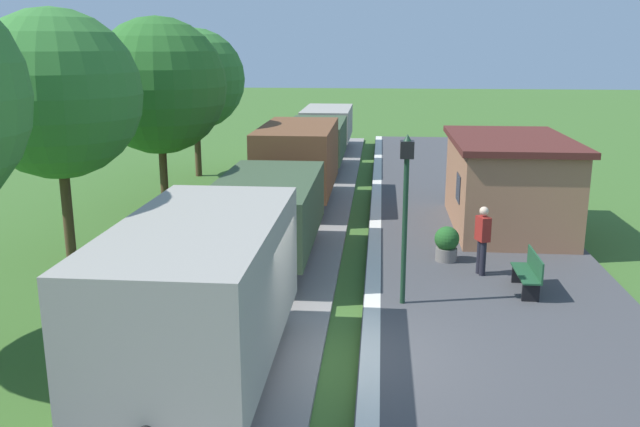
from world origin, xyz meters
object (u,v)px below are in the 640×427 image
at_px(bench_near_hut, 529,272).
at_px(person_waiting, 482,238).
at_px(station_hut, 508,182).
at_px(potted_planter, 447,243).
at_px(tree_field_distant, 195,79).
at_px(lamp_post_near, 406,189).
at_px(tree_field_left, 159,86).
at_px(freight_train, 296,170).
at_px(tree_trackside_far, 56,95).

distance_m(bench_near_hut, person_waiting, 1.53).
relative_size(station_hut, person_waiting, 3.39).
relative_size(person_waiting, potted_planter, 1.87).
bearing_deg(tree_field_distant, station_hut, -35.54).
relative_size(person_waiting, lamp_post_near, 0.46).
relative_size(lamp_post_near, tree_field_distant, 0.58).
xyz_separation_m(bench_near_hut, lamp_post_near, (-2.88, -0.94, 2.08)).
distance_m(lamp_post_near, tree_field_left, 12.49).
xyz_separation_m(potted_planter, lamp_post_near, (-1.22, -3.09, 2.08)).
bearing_deg(person_waiting, freight_train, -71.25).
distance_m(bench_near_hut, tree_field_left, 14.35).
bearing_deg(freight_train, tree_field_left, 175.36).
bearing_deg(potted_planter, bench_near_hut, -52.38).
relative_size(lamp_post_near, tree_field_left, 0.55).
relative_size(freight_train, tree_field_distant, 5.07).
xyz_separation_m(lamp_post_near, tree_field_distant, (-8.64, 15.22, 1.45)).
xyz_separation_m(station_hut, bench_near_hut, (-0.47, -5.72, -0.93)).
relative_size(potted_planter, tree_field_left, 0.14).
bearing_deg(potted_planter, station_hut, 59.23).
bearing_deg(lamp_post_near, tree_trackside_far, 160.30).
distance_m(person_waiting, tree_field_left, 12.88).
distance_m(freight_train, tree_field_left, 5.58).
distance_m(freight_train, person_waiting, 8.68).
bearing_deg(tree_trackside_far, tree_field_distant, 88.14).
bearing_deg(tree_field_distant, tree_field_left, -86.47).
bearing_deg(freight_train, potted_planter, -50.91).
bearing_deg(station_hut, person_waiting, -106.75).
height_order(station_hut, bench_near_hut, station_hut).
xyz_separation_m(station_hut, tree_trackside_far, (-12.37, -3.43, 2.81)).
distance_m(potted_planter, tree_field_distant, 16.02).
xyz_separation_m(bench_near_hut, tree_field_left, (-11.14, 8.29, 3.61)).
distance_m(bench_near_hut, lamp_post_near, 3.67).
height_order(person_waiting, tree_trackside_far, tree_trackside_far).
distance_m(tree_trackside_far, tree_field_distant, 12.00).
xyz_separation_m(lamp_post_near, tree_trackside_far, (-9.03, 3.23, 1.66)).
bearing_deg(tree_field_left, tree_field_distant, 93.53).
bearing_deg(potted_planter, freight_train, 129.09).
xyz_separation_m(bench_near_hut, person_waiting, (-0.91, 1.13, 0.46)).
distance_m(freight_train, potted_planter, 7.46).
height_order(bench_near_hut, tree_field_left, tree_field_left).
xyz_separation_m(potted_planter, tree_field_left, (-9.49, 6.14, 3.61)).
relative_size(tree_trackside_far, tree_field_left, 1.00).
xyz_separation_m(freight_train, tree_trackside_far, (-5.57, -5.62, 2.94)).
height_order(station_hut, tree_field_left, tree_field_left).
xyz_separation_m(bench_near_hut, tree_trackside_far, (-11.90, 2.29, 3.74)).
bearing_deg(bench_near_hut, tree_trackside_far, 169.12).
bearing_deg(bench_near_hut, lamp_post_near, -161.82).
height_order(station_hut, person_waiting, station_hut).
height_order(bench_near_hut, lamp_post_near, lamp_post_near).
distance_m(lamp_post_near, tree_trackside_far, 9.73).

